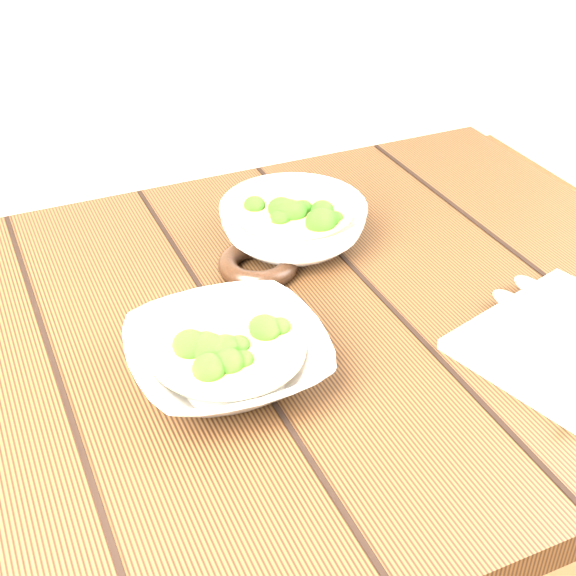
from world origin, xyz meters
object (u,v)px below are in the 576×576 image
(table, at_px, (248,404))
(napkin, at_px, (568,343))
(soup_bowl_front, at_px, (228,356))
(trivet, at_px, (258,264))
(soup_bowl_back, at_px, (293,223))

(table, bearing_deg, napkin, -29.56)
(soup_bowl_front, bearing_deg, napkin, -16.52)
(table, xyz_separation_m, trivet, (0.06, 0.11, 0.13))
(table, height_order, soup_bowl_back, soup_bowl_back)
(trivet, distance_m, napkin, 0.39)
(table, distance_m, napkin, 0.39)
(soup_bowl_back, distance_m, trivet, 0.09)
(table, relative_size, soup_bowl_back, 5.89)
(napkin, bearing_deg, trivet, 116.22)
(table, bearing_deg, trivet, 60.31)
(table, bearing_deg, soup_bowl_back, 49.04)
(soup_bowl_front, height_order, napkin, soup_bowl_front)
(soup_bowl_back, xyz_separation_m, trivet, (-0.07, -0.04, -0.02))
(soup_bowl_front, distance_m, napkin, 0.39)
(napkin, bearing_deg, table, 134.43)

